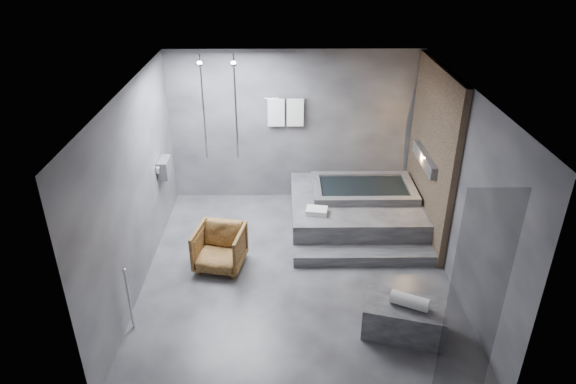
{
  "coord_description": "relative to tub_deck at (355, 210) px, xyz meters",
  "views": [
    {
      "loc": [
        -0.2,
        -6.34,
        4.63
      ],
      "look_at": [
        -0.13,
        0.3,
        1.2
      ],
      "focal_mm": 32.0,
      "sensor_mm": 36.0,
      "label": 1
    }
  ],
  "objects": [
    {
      "name": "deck_towel",
      "position": [
        -0.71,
        -0.56,
        0.3
      ],
      "size": [
        0.38,
        0.3,
        0.09
      ],
      "primitive_type": "cube",
      "rotation": [
        0.0,
        0.0,
        -0.17
      ],
      "color": "silver",
      "rests_on": "tub_deck"
    },
    {
      "name": "room",
      "position": [
        -0.65,
        -1.21,
        1.48
      ],
      "size": [
        5.0,
        5.04,
        2.82
      ],
      "color": "#2E2E30",
      "rests_on": "ground"
    },
    {
      "name": "tub_step",
      "position": [
        0.0,
        -1.18,
        -0.16
      ],
      "size": [
        2.2,
        0.36,
        0.18
      ],
      "primitive_type": "cube",
      "color": "#333335",
      "rests_on": "ground"
    },
    {
      "name": "concrete_bench",
      "position": [
        0.27,
        -2.78,
        -0.02
      ],
      "size": [
        1.11,
        0.8,
        0.45
      ],
      "primitive_type": "cube",
      "rotation": [
        0.0,
        0.0,
        -0.27
      ],
      "color": "#343437",
      "rests_on": "ground"
    },
    {
      "name": "driftwood_chair",
      "position": [
        -2.21,
        -1.29,
        0.08
      ],
      "size": [
        0.83,
        0.84,
        0.66
      ],
      "primitive_type": "imported",
      "rotation": [
        0.0,
        0.0,
        -0.19
      ],
      "color": "#452A11",
      "rests_on": "ground"
    },
    {
      "name": "tub_deck",
      "position": [
        0.0,
        0.0,
        0.0
      ],
      "size": [
        2.2,
        2.0,
        0.5
      ],
      "primitive_type": "cube",
      "color": "#333335",
      "rests_on": "ground"
    },
    {
      "name": "rolled_towel",
      "position": [
        0.3,
        -2.81,
        0.29
      ],
      "size": [
        0.5,
        0.37,
        0.17
      ],
      "primitive_type": "cylinder",
      "rotation": [
        0.0,
        1.57,
        -0.47
      ],
      "color": "white",
      "rests_on": "concrete_bench"
    }
  ]
}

